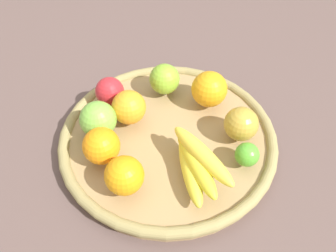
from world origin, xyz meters
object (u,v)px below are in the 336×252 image
object	(u,v)px
banana_bunch	(196,162)
orange_3	(209,89)
apple_2	(110,91)
orange_1	(124,175)
lime_0	(247,155)
apple_0	(164,79)
apple_1	(98,119)
apple_3	(241,124)
orange_2	(101,146)
orange_0	(129,107)

from	to	relation	value
banana_bunch	orange_3	bearing A→B (deg)	-10.65
apple_2	orange_1	distance (m)	0.23
banana_bunch	lime_0	size ratio (longest dim) A/B	3.63
apple_0	orange_3	bearing A→B (deg)	-111.19
apple_2	orange_1	world-z (taller)	orange_1
banana_bunch	apple_1	bearing A→B (deg)	62.85
apple_3	lime_0	bearing A→B (deg)	-176.50
lime_0	apple_0	bearing A→B (deg)	38.16
orange_3	apple_1	bearing A→B (deg)	111.64
orange_3	orange_1	world-z (taller)	orange_3
apple_1	orange_2	bearing A→B (deg)	-166.75
orange_2	orange_1	world-z (taller)	same
orange_3	apple_3	distance (m)	0.11
orange_2	orange_1	size ratio (longest dim) A/B	1.00
banana_bunch	orange_2	world-z (taller)	orange_2
orange_0	lime_0	xyz separation A→B (m)	(-0.11, -0.23, -0.01)
apple_3	orange_1	bearing A→B (deg)	119.76
orange_2	apple_3	distance (m)	0.28
orange_2	orange_0	bearing A→B (deg)	-22.45
apple_2	orange_1	xyz separation A→B (m)	(-0.22, -0.05, 0.00)
apple_0	banana_bunch	size ratio (longest dim) A/B	0.41
orange_0	apple_1	bearing A→B (deg)	121.57
orange_3	banana_bunch	bearing A→B (deg)	169.35
orange_2	orange_3	bearing A→B (deg)	-53.44
orange_1	lime_0	bearing A→B (deg)	-75.43
apple_1	orange_1	size ratio (longest dim) A/B	1.05
orange_2	apple_3	world-z (taller)	orange_2
apple_2	orange_0	bearing A→B (deg)	-138.47
apple_1	orange_1	bearing A→B (deg)	-153.80
orange_0	apple_0	xyz separation A→B (m)	(0.09, -0.07, -0.00)
apple_1	lime_0	world-z (taller)	apple_1
banana_bunch	lime_0	distance (m)	0.10
apple_3	orange_3	bearing A→B (deg)	30.52
apple_1	orange_1	xyz separation A→B (m)	(-0.13, -0.07, -0.00)
lime_0	apple_1	bearing A→B (deg)	75.61
lime_0	orange_1	xyz separation A→B (m)	(-0.06, 0.23, 0.01)
orange_2	apple_2	bearing A→B (deg)	1.64
apple_0	apple_1	xyz separation A→B (m)	(-0.13, 0.13, 0.00)
orange_0	banana_bunch	distance (m)	0.19
orange_3	lime_0	xyz separation A→B (m)	(-0.17, -0.06, -0.02)
orange_3	apple_3	bearing A→B (deg)	-149.48
lime_0	apple_2	size ratio (longest dim) A/B	0.73
orange_2	lime_0	bearing A→B (deg)	-91.53
apple_3	apple_0	bearing A→B (deg)	48.95
apple_0	orange_3	size ratio (longest dim) A/B	0.88
orange_3	apple_0	bearing A→B (deg)	68.81
orange_3	apple_2	xyz separation A→B (m)	(-0.00, 0.22, -0.01)
apple_3	apple_2	xyz separation A→B (m)	(0.10, 0.28, -0.00)
apple_0	orange_2	distance (m)	0.23
lime_0	orange_2	bearing A→B (deg)	88.47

